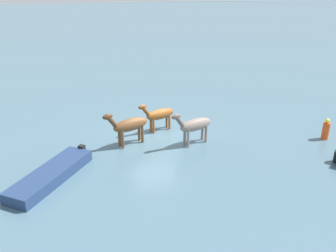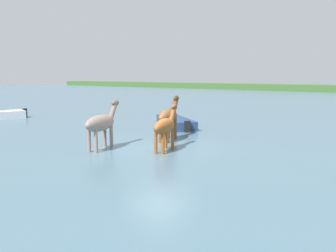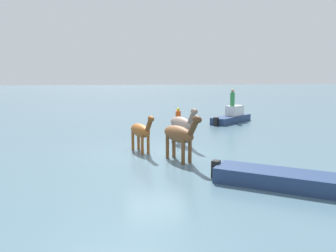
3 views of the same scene
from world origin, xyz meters
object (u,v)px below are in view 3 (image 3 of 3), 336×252
at_px(horse_rear_stallion, 180,135).
at_px(boat_launch_far, 287,182).
at_px(person_boatman_standing, 232,98).
at_px(buoy_channel_marker, 178,117).
at_px(horse_dark_mare, 182,124).
at_px(horse_dun_straggler, 141,131).
at_px(boat_tender_starboard, 232,118).

bearing_deg(horse_rear_stallion, boat_launch_far, 12.91).
bearing_deg(person_boatman_standing, buoy_channel_marker, 6.26).
relative_size(horse_dark_mare, buoy_channel_marker, 2.09).
relative_size(horse_rear_stallion, person_boatman_standing, 2.04).
bearing_deg(horse_dark_mare, buoy_channel_marker, 152.15).
height_order(boat_launch_far, buoy_channel_marker, buoy_channel_marker).
distance_m(horse_rear_stallion, horse_dark_mare, 3.26).
relative_size(horse_dark_mare, boat_launch_far, 0.56).
xyz_separation_m(boat_launch_far, person_boatman_standing, (-3.01, -14.17, 1.55)).
height_order(horse_dun_straggler, boat_tender_starboard, horse_dun_straggler).
bearing_deg(person_boatman_standing, horse_dun_straggler, 51.00).
distance_m(horse_rear_stallion, horse_dun_straggler, 2.29).
bearing_deg(buoy_channel_marker, person_boatman_standing, -173.74).
distance_m(horse_dark_mare, person_boatman_standing, 8.87).
bearing_deg(horse_rear_stallion, horse_dark_mare, 145.24).
bearing_deg(horse_dark_mare, horse_dun_straggler, -75.81).
height_order(horse_dun_straggler, boat_launch_far, horse_dun_straggler).
relative_size(horse_rear_stallion, buoy_channel_marker, 2.12).
height_order(horse_dark_mare, boat_launch_far, horse_dark_mare).
height_order(horse_dark_mare, boat_tender_starboard, horse_dark_mare).
xyz_separation_m(person_boatman_standing, buoy_channel_marker, (3.96, 0.43, -1.21)).
distance_m(horse_rear_stallion, boat_launch_far, 4.60).
xyz_separation_m(horse_dark_mare, person_boatman_standing, (-4.97, -7.31, 0.69)).
height_order(horse_rear_stallion, horse_dark_mare, horse_rear_stallion).
xyz_separation_m(horse_dark_mare, boat_tender_starboard, (-4.94, -7.27, -0.72)).
bearing_deg(person_boatman_standing, horse_rear_stallion, 61.75).
bearing_deg(horse_dun_straggler, horse_dark_mare, 103.39).
distance_m(horse_dun_straggler, boat_launch_far, 6.85).
bearing_deg(horse_dun_straggler, boat_launch_far, 16.03).
xyz_separation_m(horse_dark_mare, buoy_channel_marker, (-1.01, -6.88, -0.52)).
distance_m(boat_launch_far, person_boatman_standing, 14.57).
xyz_separation_m(horse_dun_straggler, person_boatman_standing, (-7.04, -8.69, 0.77)).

